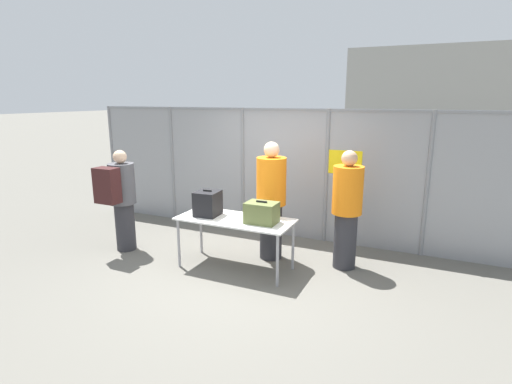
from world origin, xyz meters
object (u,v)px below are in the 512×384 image
Objects in this scene: suitcase_olive at (262,213)px; utility_trailer at (427,207)px; security_worker_near at (271,200)px; suitcase_black at (208,203)px; traveler_hooded at (120,197)px; inspection_table at (235,223)px; security_worker_far at (347,209)px.

suitcase_olive is 3.86m from utility_trailer.
suitcase_olive is 0.24× the size of security_worker_near.
suitcase_black is at bearing 57.18° from security_worker_near.
utility_trailer is (4.55, 3.34, -0.50)m from traveler_hooded.
suitcase_black is 1.58m from traveler_hooded.
suitcase_olive is at bearing -122.97° from utility_trailer.
inspection_table is at bearing -0.33° from traveler_hooded.
suitcase_olive is at bearing -1.47° from traveler_hooded.
suitcase_black is at bearing 179.59° from suitcase_olive.
traveler_hooded is (-2.03, -0.14, 0.21)m from inspection_table.
utility_trailer is (2.52, 3.20, -0.28)m from inspection_table.
security_worker_near reaches higher than utility_trailer.
security_worker_far is (1.04, 0.73, -0.01)m from suitcase_olive.
security_worker_near is (-0.11, 0.61, 0.04)m from suitcase_olive.
security_worker_near reaches higher than traveler_hooded.
traveler_hooded is 0.91× the size of security_worker_near.
suitcase_olive is 1.27m from security_worker_far.
traveler_hooded reaches higher than suitcase_olive.
utility_trailer is (2.09, 3.22, -0.49)m from suitcase_olive.
suitcase_black reaches higher than utility_trailer.
inspection_table is 1.02× the size of traveler_hooded.
inspection_table is at bearing -128.23° from utility_trailer.
traveler_hooded is 0.44× the size of utility_trailer.
security_worker_near is 3.44m from utility_trailer.
inspection_table is 0.48m from suitcase_olive.
utility_trailer is at bearing 47.21° from suitcase_black.
traveler_hooded reaches higher than utility_trailer.
utility_trailer is (2.97, 3.21, -0.53)m from suitcase_black.
suitcase_olive is (0.43, -0.02, 0.21)m from inspection_table.
utility_trailer is at bearing -111.11° from security_worker_near.
utility_trailer is at bearing -122.95° from security_worker_far.
traveler_hooded reaches higher than suitcase_black.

